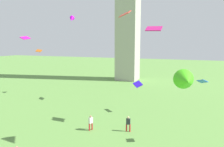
{
  "coord_description": "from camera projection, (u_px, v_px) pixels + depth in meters",
  "views": [
    {
      "loc": [
        5.23,
        1.41,
        8.69
      ],
      "look_at": [
        -1.69,
        18.68,
        6.0
      ],
      "focal_mm": 33.26,
      "sensor_mm": 36.0,
      "label": 1
    }
  ],
  "objects": [
    {
      "name": "kite_flying_5",
      "position": [
        154.0,
        29.0,
        20.74
      ],
      "size": [
        1.59,
        1.04,
        0.59
      ],
      "rotation": [
        0.0,
        0.0,
        3.12
      ],
      "color": "#B81A6E"
    },
    {
      "name": "kite_flying_9",
      "position": [
        25.0,
        38.0,
        25.83
      ],
      "size": [
        0.82,
        1.13,
        0.49
      ],
      "rotation": [
        0.0,
        0.0,
        4.64
      ],
      "color": "#D511A5"
    },
    {
      "name": "kite_flying_7",
      "position": [
        72.0,
        19.0,
        33.19
      ],
      "size": [
        1.21,
        1.49,
        1.2
      ],
      "rotation": [
        0.0,
        0.0,
        0.41
      ],
      "color": "#BF06ED"
    },
    {
      "name": "kite_flying_6",
      "position": [
        186.0,
        80.0,
        10.49
      ],
      "size": [
        1.37,
        1.76,
        1.17
      ],
      "rotation": [
        0.0,
        0.0,
        0.2
      ],
      "color": "#3EBC17"
    },
    {
      "name": "kite_flying_2",
      "position": [
        125.0,
        14.0,
        29.06
      ],
      "size": [
        1.66,
        1.42,
        1.06
      ],
      "rotation": [
        0.0,
        0.0,
        2.93
      ],
      "color": "#DA3C33"
    },
    {
      "name": "kite_flying_4",
      "position": [
        138.0,
        84.0,
        25.99
      ],
      "size": [
        1.48,
        1.43,
        0.74
      ],
      "rotation": [
        0.0,
        0.0,
        5.39
      ],
      "color": "#2F15D7"
    },
    {
      "name": "person_1",
      "position": [
        128.0,
        123.0,
        20.57
      ],
      "size": [
        0.48,
        0.3,
        1.56
      ],
      "rotation": [
        0.0,
        0.0,
        3.31
      ],
      "color": "red",
      "rests_on": "ground_plane"
    },
    {
      "name": "person_5",
      "position": [
        91.0,
        122.0,
        20.88
      ],
      "size": [
        0.38,
        0.46,
        1.55
      ],
      "rotation": [
        0.0,
        0.0,
        4.3
      ],
      "color": "red",
      "rests_on": "ground_plane"
    },
    {
      "name": "kite_flying_1",
      "position": [
        39.0,
        51.0,
        29.86
      ],
      "size": [
        0.86,
        0.64,
        0.43
      ],
      "rotation": [
        0.0,
        0.0,
        0.18
      ],
      "color": "#B55615"
    },
    {
      "name": "kite_flying_10",
      "position": [
        202.0,
        81.0,
        17.01
      ],
      "size": [
        0.93,
        0.88,
        0.47
      ],
      "rotation": [
        0.0,
        0.0,
        5.45
      ],
      "color": "blue"
    }
  ]
}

